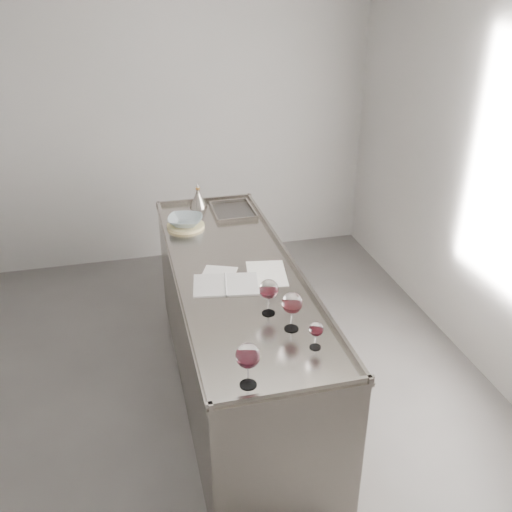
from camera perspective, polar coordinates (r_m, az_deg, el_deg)
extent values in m
cube|color=#4B4947|center=(3.81, -8.53, -17.11)|extent=(4.50, 5.00, 0.02)
cube|color=#A5A29F|center=(5.40, -12.57, 13.28)|extent=(4.50, 0.02, 2.80)
cube|color=gray|center=(3.79, -1.93, -7.80)|extent=(0.75, 2.40, 0.92)
cube|color=gray|center=(3.54, -2.04, -1.54)|extent=(0.77, 2.42, 0.02)
cube|color=gray|center=(2.57, 3.67, -13.39)|extent=(0.77, 0.02, 0.03)
cube|color=gray|center=(4.60, -5.18, 5.62)|extent=(0.77, 0.02, 0.03)
cube|color=gray|center=(3.48, -7.93, -1.85)|extent=(0.02, 2.42, 0.03)
cube|color=gray|center=(3.61, 3.62, -0.52)|extent=(0.02, 2.42, 0.03)
cube|color=#595654|center=(4.39, -2.33, 4.35)|extent=(0.30, 0.38, 0.01)
cylinder|color=white|center=(2.62, -0.79, -12.72)|extent=(0.08, 0.08, 0.00)
cylinder|color=white|center=(2.59, -0.80, -11.77)|extent=(0.01, 0.01, 0.11)
ellipsoid|color=white|center=(2.53, -0.81, -9.94)|extent=(0.11, 0.11, 0.12)
cylinder|color=#3A0711|center=(2.54, -0.81, -10.39)|extent=(0.08, 0.08, 0.03)
cylinder|color=white|center=(2.99, 3.56, -7.24)|extent=(0.08, 0.08, 0.00)
cylinder|color=white|center=(2.96, 3.59, -6.38)|extent=(0.01, 0.01, 0.10)
ellipsoid|color=white|center=(2.90, 3.64, -4.73)|extent=(0.11, 0.11, 0.11)
cylinder|color=#37070B|center=(2.92, 3.63, -5.14)|extent=(0.08, 0.08, 0.02)
cylinder|color=white|center=(3.11, 1.25, -5.71)|extent=(0.07, 0.07, 0.00)
cylinder|color=white|center=(3.08, 1.26, -4.90)|extent=(0.01, 0.01, 0.10)
ellipsoid|color=white|center=(3.03, 1.28, -3.34)|extent=(0.10, 0.10, 0.11)
cylinder|color=#3A070F|center=(3.04, 1.28, -3.73)|extent=(0.08, 0.08, 0.02)
cylinder|color=white|center=(2.86, 5.94, -9.04)|extent=(0.06, 0.06, 0.00)
cylinder|color=white|center=(2.84, 5.98, -8.42)|extent=(0.01, 0.01, 0.07)
ellipsoid|color=white|center=(2.80, 6.04, -7.28)|extent=(0.07, 0.07, 0.08)
cylinder|color=#34070C|center=(2.81, 6.03, -7.55)|extent=(0.05, 0.05, 0.02)
cube|color=silver|center=(3.37, -4.69, -2.95)|extent=(0.23, 0.29, 0.01)
cube|color=silver|center=(3.37, -1.39, -2.83)|extent=(0.23, 0.29, 0.01)
cylinder|color=white|center=(3.36, -3.04, -2.81)|extent=(0.05, 0.26, 0.01)
cube|color=white|center=(3.49, 1.07, -1.76)|extent=(0.29, 0.37, 0.00)
cube|color=silver|center=(3.45, -3.88, -2.13)|extent=(0.30, 0.34, 0.00)
cylinder|color=beige|center=(4.15, -7.05, 3.01)|extent=(0.33, 0.33, 0.02)
imported|color=#87979D|center=(4.13, -7.08, 3.52)|extent=(0.30, 0.30, 0.06)
cone|color=gray|center=(4.47, -5.79, 5.58)|extent=(0.14, 0.14, 0.12)
cylinder|color=gray|center=(4.44, -5.84, 6.48)|extent=(0.03, 0.03, 0.03)
cylinder|color=#AF7330|center=(4.44, -5.85, 6.75)|extent=(0.03, 0.03, 0.01)
cone|color=gray|center=(4.43, -5.87, 7.08)|extent=(0.02, 0.02, 0.04)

